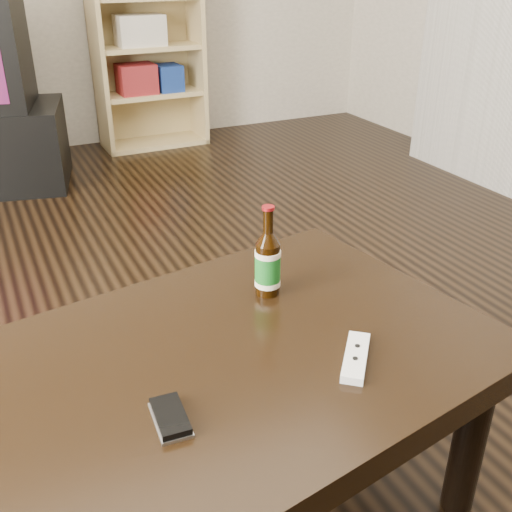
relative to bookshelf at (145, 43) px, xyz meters
name	(u,v)px	position (x,y,z in m)	size (l,w,h in m)	color
floor	(190,436)	(-0.75, -2.81, -0.68)	(5.00, 6.00, 0.01)	black
bookshelf	(145,43)	(0.00, 0.00, 0.00)	(0.70, 0.33, 1.29)	tan
coffee_table	(192,394)	(-0.84, -3.12, -0.26)	(1.37, 0.94, 0.47)	black
beer_bottle	(268,264)	(-0.58, -2.93, -0.12)	(0.07, 0.07, 0.22)	black
phone	(170,418)	(-0.92, -3.25, -0.19)	(0.06, 0.11, 0.02)	#A3A3A5
remote	(356,357)	(-0.54, -3.24, -0.19)	(0.13, 0.15, 0.02)	silver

